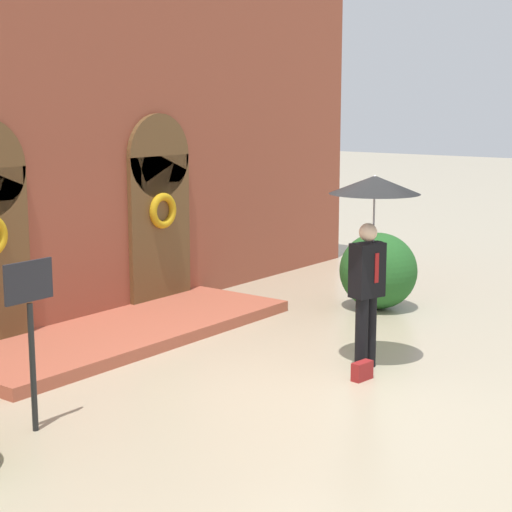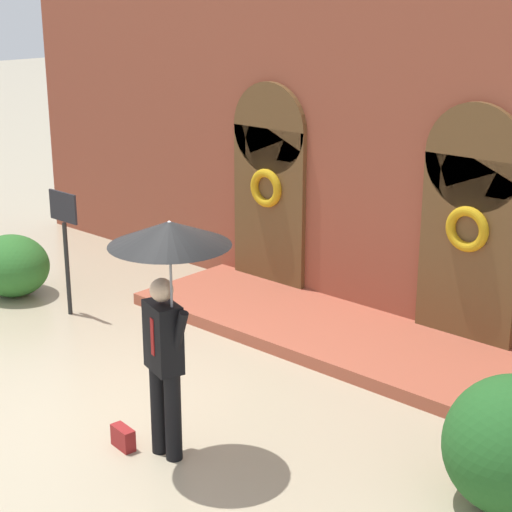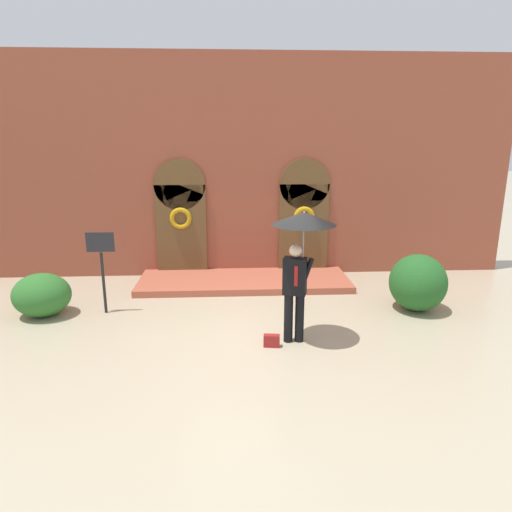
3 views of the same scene
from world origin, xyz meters
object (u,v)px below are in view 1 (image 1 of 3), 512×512
at_px(sign_post, 30,317).
at_px(handbag, 362,371).
at_px(person_with_umbrella, 373,213).
at_px(shrub_right, 378,271).

bearing_deg(sign_post, handbag, -28.33).
bearing_deg(sign_post, person_with_umbrella, -22.55).
distance_m(handbag, sign_post, 3.93).
height_order(handbag, sign_post, sign_post).
relative_size(handbag, sign_post, 0.16).
height_order(handbag, shrub_right, shrub_right).
xyz_separation_m(handbag, shrub_right, (3.24, 1.61, 0.49)).
bearing_deg(person_with_umbrella, shrub_right, 27.31).
height_order(person_with_umbrella, handbag, person_with_umbrella).
relative_size(person_with_umbrella, sign_post, 1.37).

